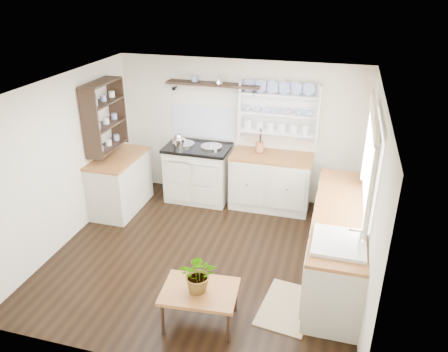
# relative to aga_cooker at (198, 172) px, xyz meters

# --- Properties ---
(floor) EXTENTS (4.00, 3.80, 0.01)m
(floor) POSITION_rel_aga_cooker_xyz_m (0.61, -1.57, -0.48)
(floor) COLOR black
(floor) RESTS_ON ground
(wall_back) EXTENTS (4.00, 0.02, 2.30)m
(wall_back) POSITION_rel_aga_cooker_xyz_m (0.61, 0.33, 0.67)
(wall_back) COLOR beige
(wall_back) RESTS_ON ground
(wall_right) EXTENTS (0.02, 3.80, 2.30)m
(wall_right) POSITION_rel_aga_cooker_xyz_m (2.61, -1.57, 0.67)
(wall_right) COLOR beige
(wall_right) RESTS_ON ground
(wall_left) EXTENTS (0.02, 3.80, 2.30)m
(wall_left) POSITION_rel_aga_cooker_xyz_m (-1.39, -1.57, 0.67)
(wall_left) COLOR beige
(wall_left) RESTS_ON ground
(ceiling) EXTENTS (4.00, 3.80, 0.01)m
(ceiling) POSITION_rel_aga_cooker_xyz_m (0.61, -1.57, 1.82)
(ceiling) COLOR white
(ceiling) RESTS_ON wall_back
(window) EXTENTS (0.08, 1.55, 1.22)m
(window) POSITION_rel_aga_cooker_xyz_m (2.56, -1.42, 1.09)
(window) COLOR white
(window) RESTS_ON wall_right
(aga_cooker) EXTENTS (1.05, 0.73, 0.97)m
(aga_cooker) POSITION_rel_aga_cooker_xyz_m (0.00, 0.00, 0.00)
(aga_cooker) COLOR beige
(aga_cooker) RESTS_ON floor
(back_cabinets) EXTENTS (1.27, 0.63, 0.90)m
(back_cabinets) POSITION_rel_aga_cooker_xyz_m (1.21, 0.03, -0.02)
(back_cabinets) COLOR beige
(back_cabinets) RESTS_ON floor
(right_cabinets) EXTENTS (0.62, 2.43, 0.90)m
(right_cabinets) POSITION_rel_aga_cooker_xyz_m (2.31, -1.47, -0.02)
(right_cabinets) COLOR beige
(right_cabinets) RESTS_ON floor
(belfast_sink) EXTENTS (0.55, 0.60, 0.45)m
(belfast_sink) POSITION_rel_aga_cooker_xyz_m (2.31, -2.22, 0.32)
(belfast_sink) COLOR white
(belfast_sink) RESTS_ON right_cabinets
(left_cabinets) EXTENTS (0.62, 1.13, 0.90)m
(left_cabinets) POSITION_rel_aga_cooker_xyz_m (-1.09, -0.67, -0.02)
(left_cabinets) COLOR beige
(left_cabinets) RESTS_ON floor
(plate_rack) EXTENTS (1.20, 0.22, 0.90)m
(plate_rack) POSITION_rel_aga_cooker_xyz_m (1.26, 0.29, 1.08)
(plate_rack) COLOR white
(plate_rack) RESTS_ON wall_back
(high_shelf) EXTENTS (1.50, 0.29, 0.16)m
(high_shelf) POSITION_rel_aga_cooker_xyz_m (0.21, 0.21, 1.43)
(high_shelf) COLOR black
(high_shelf) RESTS_ON wall_back
(left_shelving) EXTENTS (0.28, 0.80, 1.05)m
(left_shelving) POSITION_rel_aga_cooker_xyz_m (-1.23, -0.67, 1.07)
(left_shelving) COLOR black
(left_shelving) RESTS_ON wall_left
(kettle) EXTENTS (0.20, 0.20, 0.24)m
(kettle) POSITION_rel_aga_cooker_xyz_m (-0.28, -0.12, 0.57)
(kettle) COLOR silver
(kettle) RESTS_ON aga_cooker
(utensil_crock) EXTENTS (0.13, 0.13, 0.16)m
(utensil_crock) POSITION_rel_aga_cooker_xyz_m (1.00, 0.11, 0.51)
(utensil_crock) COLOR #A0563A
(utensil_crock) RESTS_ON back_cabinets
(center_table) EXTENTS (0.85, 0.64, 0.43)m
(center_table) POSITION_rel_aga_cooker_xyz_m (0.94, -2.77, -0.09)
(center_table) COLOR brown
(center_table) RESTS_ON floor
(potted_plant) EXTENTS (0.44, 0.40, 0.43)m
(potted_plant) POSITION_rel_aga_cooker_xyz_m (0.94, -2.77, 0.17)
(potted_plant) COLOR #3F7233
(potted_plant) RESTS_ON center_table
(floor_rug) EXTENTS (0.66, 0.91, 0.02)m
(floor_rug) POSITION_rel_aga_cooker_xyz_m (1.83, -2.30, -0.47)
(floor_rug) COLOR #9E8D5C
(floor_rug) RESTS_ON floor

